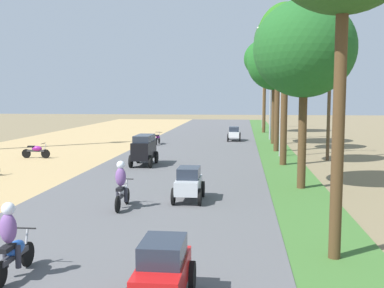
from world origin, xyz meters
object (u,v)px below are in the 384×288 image
parked_motorbike_fifth (36,150)px  utility_pole_near (330,78)px  median_tree_third (285,41)px  motorbike_ahead_third (158,138)px  streetlamp_far (263,90)px  car_sedan_white (234,133)px  median_tree_fourth (278,42)px  median_tree_fifth (274,61)px  car_hatchback_red (163,270)px  median_tree_sixth (265,59)px  car_hatchback_silver (189,183)px  median_tree_second (304,49)px  motorbike_foreground_rider (12,242)px  car_van_black (144,148)px  streetlamp_near (281,81)px  motorbike_ahead_second (122,186)px  streetlamp_mid (271,86)px

parked_motorbike_fifth → utility_pole_near: bearing=4.5°
median_tree_third → motorbike_ahead_third: 14.61m
streetlamp_far → car_sedan_white: bearing=-100.4°
median_tree_fourth → median_tree_fifth: (0.11, 5.06, -0.94)m
car_hatchback_red → utility_pole_near: bearing=72.2°
median_tree_fifth → utility_pole_near: (2.68, -8.96, -1.67)m
median_tree_sixth → motorbike_ahead_third: 17.18m
median_tree_sixth → car_hatchback_silver: median_tree_sixth is taller
median_tree_fifth → median_tree_sixth: median_tree_sixth is taller
median_tree_second → streetlamp_far: median_tree_second is taller
median_tree_fifth → car_hatchback_silver: size_ratio=4.41×
median_tree_second → motorbike_ahead_third: 19.39m
median_tree_third → motorbike_foreground_rider: median_tree_third is taller
car_sedan_white → car_van_black: bearing=-108.0°
streetlamp_near → median_tree_third: bearing=-92.0°
median_tree_third → motorbike_foreground_rider: (-7.09, -17.10, -5.99)m
median_tree_third → motorbike_ahead_second: bearing=-120.2°
median_tree_fourth → median_tree_sixth: (-0.13, 16.31, 0.08)m
median_tree_fifth → motorbike_ahead_second: size_ratio=4.91×
parked_motorbike_fifth → car_van_black: (7.26, -2.26, 0.47)m
median_tree_fifth → streetlamp_near: (-0.06, -7.78, -1.79)m
streetlamp_near → parked_motorbike_fifth: bearing=-170.3°
median_tree_fifth → car_van_black: 15.86m
car_hatchback_silver → car_van_black: (-3.44, 8.30, 0.28)m
car_van_black → motorbike_ahead_third: bearing=96.4°
streetlamp_near → utility_pole_near: utility_pole_near is taller
streetlamp_mid → car_hatchback_red: (-3.84, -32.93, -4.01)m
parked_motorbike_fifth → motorbike_foreground_rider: bearing=-66.7°
parked_motorbike_fifth → streetlamp_near: 15.84m
streetlamp_near → streetlamp_mid: bearing=90.0°
car_van_black → car_sedan_white: (4.69, 14.46, -0.28)m
median_tree_third → car_hatchback_silver: (-4.22, -9.47, -6.10)m
streetlamp_far → motorbike_ahead_third: (-9.02, -20.38, -3.92)m
car_van_black → car_hatchback_red: bearing=-76.8°
utility_pole_near → car_hatchback_red: (-6.58, -20.51, -4.18)m
median_tree_third → car_hatchback_red: bearing=-101.6°
median_tree_fourth → streetlamp_near: (0.06, -2.72, -2.74)m
median_tree_sixth → car_van_black: median_tree_sixth is taller
car_hatchback_red → car_van_black: (-3.95, 16.86, 0.28)m
parked_motorbike_fifth → median_tree_second: median_tree_second is taller
parked_motorbike_fifth → median_tree_sixth: median_tree_sixth is taller
median_tree_second → motorbike_ahead_third: size_ratio=4.30×
motorbike_ahead_second → motorbike_ahead_third: motorbike_ahead_second is taller
median_tree_second → utility_pole_near: 9.47m
streetlamp_mid → motorbike_ahead_second: streetlamp_mid is taller
streetlamp_far → car_van_black: streetlamp_far is taller
median_tree_fifth → car_van_black: bearing=-121.9°
streetlamp_mid → car_hatchback_silver: bearing=-100.1°
median_tree_third → utility_pole_near: bearing=40.9°
median_tree_second → median_tree_third: 6.65m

